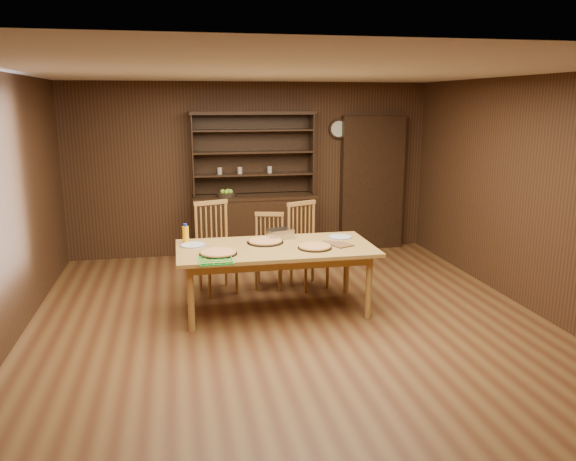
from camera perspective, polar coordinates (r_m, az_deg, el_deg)
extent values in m
plane|color=brown|center=(6.06, 0.30, -9.47)|extent=(6.00, 6.00, 0.00)
plane|color=silver|center=(5.61, 0.34, 15.89)|extent=(6.00, 6.00, 0.00)
plane|color=#3B2513|center=(8.62, -3.72, 6.21)|extent=(5.50, 0.00, 5.50)
plane|color=#3B2513|center=(2.92, 12.38, -7.78)|extent=(5.50, 0.00, 5.50)
plane|color=#3B2513|center=(6.80, 23.71, 3.29)|extent=(0.00, 6.00, 6.00)
cube|color=black|center=(8.51, -3.40, 0.32)|extent=(1.80, 0.50, 0.90)
cube|color=black|center=(8.42, -3.44, 3.44)|extent=(1.84, 0.52, 0.04)
cube|color=black|center=(8.57, -3.71, 7.85)|extent=(1.80, 0.02, 1.20)
cube|color=black|center=(8.35, -9.69, 7.55)|extent=(0.02, 0.32, 1.20)
cube|color=black|center=(8.58, 2.38, 7.87)|extent=(0.02, 0.32, 1.20)
cube|color=black|center=(8.38, -3.64, 11.84)|extent=(1.84, 0.34, 0.05)
cylinder|color=gray|center=(8.39, -6.96, 6.04)|extent=(0.07, 0.07, 0.10)
cylinder|color=gray|center=(8.42, -4.91, 6.11)|extent=(0.07, 0.07, 0.10)
cube|color=black|center=(9.01, 8.50, 4.78)|extent=(1.00, 0.18, 2.10)
cylinder|color=black|center=(8.81, 5.13, 10.25)|extent=(0.30, 0.04, 0.30)
cylinder|color=beige|center=(8.79, 5.18, 10.24)|extent=(0.24, 0.01, 0.24)
cube|color=#B4823E|center=(6.21, -1.27, -1.81)|extent=(2.17, 1.08, 0.04)
cylinder|color=#B4823E|center=(5.84, -9.84, -6.83)|extent=(0.07, 0.07, 0.71)
cylinder|color=#B4823E|center=(6.62, -10.05, -4.44)|extent=(0.07, 0.07, 0.71)
cylinder|color=#B4823E|center=(6.17, 8.21, -5.67)|extent=(0.07, 0.07, 0.71)
cylinder|color=#B4823E|center=(6.92, 5.96, -3.55)|extent=(0.07, 0.07, 0.71)
cube|color=#A07137|center=(6.94, -7.16, -2.49)|extent=(0.57, 0.56, 0.04)
cylinder|color=#A07137|center=(6.81, -7.96, -5.01)|extent=(0.04, 0.04, 0.45)
cylinder|color=#A07137|center=(7.10, -8.91, -4.27)|extent=(0.04, 0.04, 0.45)
cylinder|color=#A07137|center=(6.93, -5.24, -4.60)|extent=(0.04, 0.04, 0.45)
cylinder|color=#A07137|center=(7.22, -6.29, -3.90)|extent=(0.04, 0.04, 0.45)
cube|color=#A07137|center=(6.98, -7.87, 2.82)|extent=(0.43, 0.17, 0.05)
cube|color=#A07137|center=(7.09, -1.98, -2.74)|extent=(0.47, 0.45, 0.04)
cylinder|color=#A07137|center=(7.03, -3.26, -4.65)|extent=(0.03, 0.03, 0.37)
cylinder|color=#A07137|center=(7.29, -3.03, -3.99)|extent=(0.03, 0.03, 0.37)
cylinder|color=#A07137|center=(7.01, -0.86, -4.70)|extent=(0.03, 0.03, 0.37)
cylinder|color=#A07137|center=(7.27, -0.71, -4.04)|extent=(0.03, 0.03, 0.37)
cube|color=#A07137|center=(7.12, -1.90, 1.67)|extent=(0.36, 0.13, 0.05)
cube|color=#A07137|center=(7.08, 2.19, -2.25)|extent=(0.57, 0.56, 0.04)
cylinder|color=#A07137|center=(6.93, 1.81, -4.65)|extent=(0.04, 0.04, 0.44)
cylinder|color=#A07137|center=(7.17, 0.33, -4.01)|extent=(0.04, 0.04, 0.44)
cylinder|color=#A07137|center=(7.12, 4.03, -4.17)|extent=(0.04, 0.04, 0.44)
cylinder|color=#A07137|center=(7.36, 2.51, -3.57)|extent=(0.04, 0.04, 0.44)
cube|color=#A07137|center=(7.09, 1.38, 2.78)|extent=(0.40, 0.20, 0.05)
cylinder|color=black|center=(5.93, -7.11, -2.38)|extent=(0.40, 0.40, 0.01)
cylinder|color=tan|center=(5.93, -7.11, -2.24)|extent=(0.37, 0.37, 0.02)
torus|color=#D08B4A|center=(5.93, -7.11, -2.24)|extent=(0.38, 0.38, 0.03)
cylinder|color=black|center=(6.13, 2.74, -1.77)|extent=(0.38, 0.38, 0.01)
cylinder|color=tan|center=(6.13, 2.74, -1.64)|extent=(0.35, 0.35, 0.02)
torus|color=#D08B4A|center=(6.13, 2.74, -1.64)|extent=(0.35, 0.35, 0.03)
cylinder|color=black|center=(6.37, -2.33, -1.21)|extent=(0.42, 0.42, 0.01)
cylinder|color=tan|center=(6.36, -2.34, -1.08)|extent=(0.37, 0.37, 0.02)
torus|color=#D08B4A|center=(6.36, -2.34, -1.08)|extent=(0.38, 0.38, 0.03)
cylinder|color=silver|center=(6.32, -9.63, -1.46)|extent=(0.28, 0.28, 0.01)
torus|color=#33439B|center=(6.32, -9.63, -1.44)|extent=(0.28, 0.28, 0.01)
cylinder|color=silver|center=(6.63, 5.31, -0.65)|extent=(0.28, 0.28, 0.01)
torus|color=#33439B|center=(6.63, 5.31, -0.63)|extent=(0.29, 0.29, 0.01)
cube|color=white|center=(6.56, -0.82, -0.33)|extent=(0.32, 0.27, 0.11)
cylinder|color=#FFAD0D|center=(6.43, -10.36, -0.42)|extent=(0.07, 0.07, 0.19)
cylinder|color=#142AA9|center=(6.41, -10.40, 0.55)|extent=(0.04, 0.04, 0.03)
cube|color=#A4121E|center=(6.27, 5.47, -1.47)|extent=(0.27, 0.27, 0.02)
cube|color=#A4121E|center=(6.33, 4.40, -1.30)|extent=(0.24, 0.24, 0.01)
cylinder|color=black|center=(8.32, -6.30, 3.61)|extent=(0.28, 0.28, 0.06)
sphere|color=#8FB630|center=(8.31, -6.65, 3.94)|extent=(0.08, 0.08, 0.08)
sphere|color=#8FB630|center=(8.34, -6.12, 3.99)|extent=(0.08, 0.08, 0.08)
sphere|color=#8FB630|center=(8.26, -6.27, 3.90)|extent=(0.08, 0.08, 0.08)
sphere|color=#8FB630|center=(8.30, -5.88, 3.95)|extent=(0.08, 0.08, 0.08)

